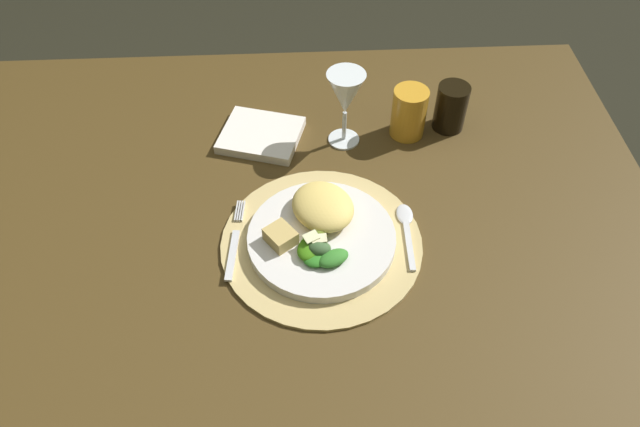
% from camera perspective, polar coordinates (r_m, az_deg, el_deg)
% --- Properties ---
extents(ground_plane, '(6.00, 6.00, 0.00)m').
position_cam_1_polar(ground_plane, '(1.65, -2.61, -17.50)').
color(ground_plane, black).
extents(dining_table, '(1.35, 1.03, 0.72)m').
position_cam_1_polar(dining_table, '(1.12, -3.68, -4.77)').
color(dining_table, '#473416').
rests_on(dining_table, ground).
extents(placemat, '(0.33, 0.33, 0.01)m').
position_cam_1_polar(placemat, '(1.00, 0.15, -2.80)').
color(placemat, tan).
rests_on(placemat, dining_table).
extents(dinner_plate, '(0.24, 0.24, 0.02)m').
position_cam_1_polar(dinner_plate, '(0.99, 0.15, -2.38)').
color(dinner_plate, silver).
rests_on(dinner_plate, placemat).
extents(pasta_serving, '(0.14, 0.15, 0.04)m').
position_cam_1_polar(pasta_serving, '(0.99, 0.28, 0.56)').
color(pasta_serving, '#E7C565').
rests_on(pasta_serving, dinner_plate).
extents(salad_greens, '(0.10, 0.09, 0.03)m').
position_cam_1_polar(salad_greens, '(0.95, -0.13, -3.41)').
color(salad_greens, '#2B7920').
rests_on(salad_greens, dinner_plate).
extents(bread_piece, '(0.06, 0.06, 0.03)m').
position_cam_1_polar(bread_piece, '(0.97, -3.77, -2.18)').
color(bread_piece, tan).
rests_on(bread_piece, dinner_plate).
extents(fork, '(0.03, 0.17, 0.00)m').
position_cam_1_polar(fork, '(1.00, -8.13, -2.79)').
color(fork, silver).
rests_on(fork, placemat).
extents(spoon, '(0.03, 0.14, 0.01)m').
position_cam_1_polar(spoon, '(1.03, 8.18, -1.02)').
color(spoon, silver).
rests_on(spoon, placemat).
extents(napkin, '(0.18, 0.16, 0.02)m').
position_cam_1_polar(napkin, '(1.18, -5.62, 7.42)').
color(napkin, white).
rests_on(napkin, dining_table).
extents(wine_glass, '(0.07, 0.07, 0.15)m').
position_cam_1_polar(wine_glass, '(1.11, 2.44, 11.10)').
color(wine_glass, silver).
rests_on(wine_glass, dining_table).
extents(amber_tumbler, '(0.07, 0.07, 0.10)m').
position_cam_1_polar(amber_tumbler, '(1.17, 8.45, 9.45)').
color(amber_tumbler, gold).
rests_on(amber_tumbler, dining_table).
extents(dark_tumbler, '(0.06, 0.06, 0.09)m').
position_cam_1_polar(dark_tumbler, '(1.21, 12.33, 9.83)').
color(dark_tumbler, black).
rests_on(dark_tumbler, dining_table).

